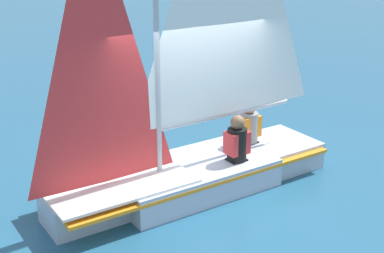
{
  "coord_description": "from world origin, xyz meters",
  "views": [
    {
      "loc": [
        5.55,
        4.9,
        3.79
      ],
      "look_at": [
        0.0,
        0.0,
        1.03
      ],
      "focal_mm": 50.0,
      "sensor_mm": 36.0,
      "label": 1
    }
  ],
  "objects": [
    {
      "name": "sailboat_main",
      "position": [
        -0.03,
        0.01,
        0.89
      ],
      "size": [
        4.71,
        2.43,
        5.61
      ],
      "rotation": [
        0.0,
        0.0,
        6.02
      ],
      "color": "#B2BCCC",
      "rests_on": "ground_plane"
    },
    {
      "name": "ground_plane",
      "position": [
        0.0,
        0.0,
        0.0
      ],
      "size": [
        260.0,
        260.0,
        0.0
      ],
      "primitive_type": "plane",
      "color": "#235675"
    },
    {
      "name": "sailor_helm",
      "position": [
        -0.55,
        0.43,
        0.62
      ],
      "size": [
        0.4,
        0.37,
        1.16
      ],
      "rotation": [
        0.0,
        0.0,
        6.02
      ],
      "color": "black",
      "rests_on": "ground_plane"
    },
    {
      "name": "sailor_crew",
      "position": [
        -1.26,
        0.14,
        0.63
      ],
      "size": [
        0.4,
        0.37,
        1.16
      ],
      "rotation": [
        0.0,
        0.0,
        6.02
      ],
      "color": "black",
      "rests_on": "ground_plane"
    }
  ]
}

